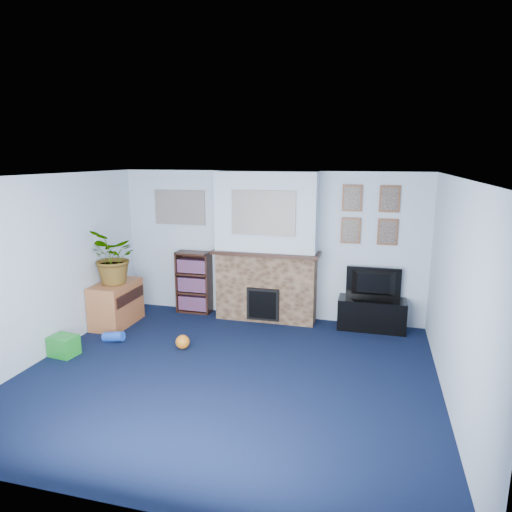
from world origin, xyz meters
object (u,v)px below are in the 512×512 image
(television, at_px, (373,284))
(bookshelf, at_px, (194,283))
(sideboard, at_px, (116,303))
(tv_stand, at_px, (372,315))

(television, xyz_separation_m, bookshelf, (-2.96, 0.06, -0.22))
(bookshelf, relative_size, sideboard, 1.19)
(television, relative_size, bookshelf, 0.79)
(television, xyz_separation_m, sideboard, (-3.92, -0.83, -0.37))
(bookshelf, distance_m, sideboard, 1.32)
(tv_stand, relative_size, bookshelf, 0.97)
(tv_stand, height_order, sideboard, sideboard)
(bookshelf, xyz_separation_m, sideboard, (-0.96, -0.89, -0.15))
(sideboard, bearing_deg, television, 12.00)
(tv_stand, bearing_deg, television, 90.00)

